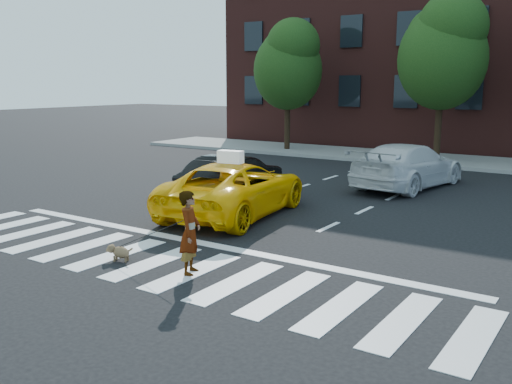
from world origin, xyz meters
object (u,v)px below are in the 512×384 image
at_px(tree_mid, 444,48).
at_px(woman, 190,233).
at_px(dog, 119,252).
at_px(taxi, 235,189).
at_px(black_sedan, 232,178).
at_px(tree_left, 288,62).
at_px(white_suv, 408,166).

height_order(tree_mid, woman, tree_mid).
bearing_deg(dog, tree_mid, 64.77).
bearing_deg(dog, taxi, 73.89).
distance_m(black_sedan, dog, 6.25).
bearing_deg(taxi, tree_mid, -104.90).
distance_m(tree_left, white_suv, 11.14).
bearing_deg(taxi, white_suv, -118.76).
xyz_separation_m(tree_left, black_sedan, (4.72, -11.25, -3.77)).
relative_size(tree_mid, dog, 12.97).
bearing_deg(black_sedan, dog, 99.17).
height_order(tree_mid, dog, tree_mid).
bearing_deg(woman, dog, 73.92).
relative_size(tree_mid, black_sedan, 1.73).
bearing_deg(black_sedan, woman, 113.55).
bearing_deg(dog, tree_left, 88.78).
relative_size(tree_left, tree_mid, 0.92).
xyz_separation_m(tree_mid, dog, (-1.17, -17.27, -4.66)).
distance_m(tree_mid, black_sedan, 12.32).
xyz_separation_m(woman, dog, (-1.66, -0.21, -0.59)).
bearing_deg(black_sedan, taxi, 122.43).
distance_m(tree_mid, taxi, 13.52).
bearing_deg(tree_left, white_suv, -37.24).
relative_size(taxi, dog, 9.26).
height_order(white_suv, woman, woman).
relative_size(white_suv, dog, 9.26).
bearing_deg(tree_left, tree_mid, -0.00).
xyz_separation_m(tree_mid, woman, (0.49, -17.06, -4.08)).
xyz_separation_m(taxi, black_sedan, (-1.19, 1.52, -0.03)).
bearing_deg(woman, black_sedan, 6.03).
height_order(tree_left, white_suv, tree_left).
distance_m(taxi, black_sedan, 1.93).
distance_m(tree_mid, woman, 17.55).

